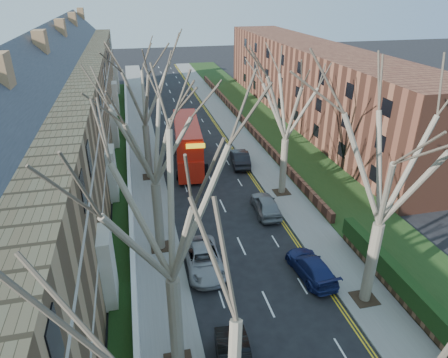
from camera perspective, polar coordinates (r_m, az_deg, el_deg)
pavement_left at (r=49.89m, az=-11.66°, el=5.55°), size 3.00×102.00×0.12m
pavement_right at (r=51.46m, az=1.85°, el=6.71°), size 3.00×102.00×0.12m
terrace_left at (r=41.18m, az=-22.58°, el=7.79°), size 9.70×78.00×13.60m
flats_right at (r=57.61m, az=12.26°, el=13.32°), size 13.97×54.00×10.00m
front_wall_left at (r=42.24m, az=-13.46°, el=2.39°), size 0.30×78.00×1.00m
grass_verge_right at (r=52.72m, az=6.62°, el=7.12°), size 6.00×102.00×0.06m
tree_left_mid at (r=15.81m, az=-8.21°, el=-2.34°), size 10.50×10.50×14.71m
tree_left_far at (r=25.17m, az=-10.45°, el=7.59°), size 10.15×10.15×14.22m
tree_left_dist at (r=36.70m, az=-11.73°, el=13.74°), size 10.50×10.50×14.71m
tree_right_mid at (r=21.47m, az=23.06°, el=3.57°), size 10.50×10.50×14.71m
tree_right_far at (r=33.28m, az=9.23°, el=12.16°), size 10.15×10.15×14.22m
double_decker_bus at (r=41.34m, az=-5.23°, el=4.88°), size 3.41×10.91×4.50m
car_left_far at (r=26.84m, az=-2.92°, el=-11.40°), size 2.39×5.14×1.43m
car_right_near at (r=26.87m, az=12.34°, el=-12.14°), size 2.25×4.76×1.34m
car_right_mid at (r=32.99m, az=6.00°, el=-3.66°), size 2.10×4.62×1.54m
car_right_far at (r=41.67m, az=2.30°, el=3.02°), size 2.23×4.91×1.56m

